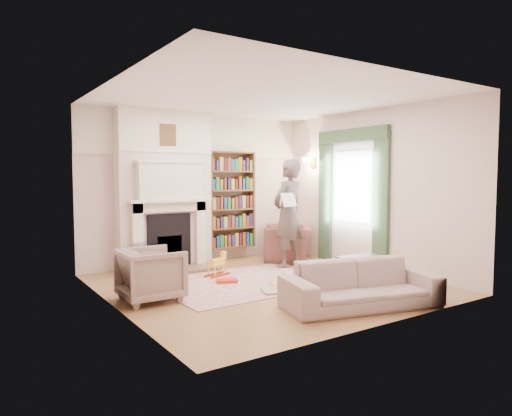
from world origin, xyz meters
TOP-DOWN VIEW (x-y plane):
  - floor at (0.00, 0.00)m, footprint 4.50×4.50m
  - ceiling at (0.00, 0.00)m, footprint 4.50×4.50m
  - wall_back at (0.00, 2.25)m, footprint 4.50×0.00m
  - wall_front at (0.00, -2.25)m, footprint 4.50×0.00m
  - wall_left at (-2.25, 0.00)m, footprint 0.00×4.50m
  - wall_right at (2.25, 0.00)m, footprint 0.00×4.50m
  - fireplace at (-0.75, 2.05)m, footprint 1.70×0.58m
  - bookcase at (0.65, 2.12)m, footprint 1.00×0.24m
  - window at (2.23, 0.40)m, footprint 0.02×0.90m
  - curtain_left at (2.20, -0.30)m, footprint 0.07×0.32m
  - curtain_right at (2.20, 1.10)m, footprint 0.07×0.32m
  - pelmet at (2.19, 0.40)m, footprint 0.09×1.70m
  - wall_sconce at (2.03, 1.50)m, footprint 0.20×0.24m
  - rug at (-0.24, 0.29)m, footprint 2.57×2.00m
  - armchair_reading at (1.57, 1.48)m, footprint 1.33×1.35m
  - armchair_left at (-1.76, 0.11)m, footprint 0.77×0.75m
  - sofa at (0.33, -1.64)m, footprint 2.10×1.25m
  - man_reading at (1.12, 0.88)m, footprint 0.81×0.63m
  - newspaper at (0.97, 0.68)m, footprint 0.37×0.19m
  - coffee_table at (1.15, -0.90)m, footprint 0.70×0.46m
  - paraffin_heater at (-1.37, 1.70)m, footprint 0.31×0.31m
  - rocking_horse at (-0.33, 0.90)m, footprint 0.48×0.32m
  - board_game at (-0.14, -0.46)m, footprint 0.50×0.50m
  - game_box_lid at (-0.43, 0.41)m, footprint 0.37×0.32m
  - comic_annuals at (0.19, -0.38)m, footprint 0.73×0.79m

SIDE VIEW (x-z plane):
  - floor at x=0.00m, z-range 0.00..0.00m
  - rug at x=-0.24m, z-range 0.00..0.01m
  - comic_annuals at x=0.19m, z-range 0.01..0.03m
  - board_game at x=-0.14m, z-range 0.01..0.04m
  - game_box_lid at x=-0.43m, z-range 0.01..0.06m
  - rocking_horse at x=-0.33m, z-range 0.00..0.39m
  - coffee_table at x=1.15m, z-range 0.00..0.45m
  - paraffin_heater at x=-1.37m, z-range 0.00..0.55m
  - sofa at x=0.33m, z-range 0.00..0.57m
  - armchair_reading at x=1.57m, z-range 0.00..0.66m
  - armchair_left at x=-1.76m, z-range 0.00..0.70m
  - man_reading at x=1.12m, z-range 0.00..1.95m
  - bookcase at x=0.65m, z-range 0.25..2.10m
  - curtain_left at x=2.20m, z-range 0.00..2.40m
  - curtain_right at x=2.20m, z-range 0.00..2.40m
  - newspaper at x=0.97m, z-range 1.11..1.35m
  - fireplace at x=-0.75m, z-range -0.01..2.79m
  - wall_back at x=0.00m, z-range -0.85..3.65m
  - wall_front at x=0.00m, z-range -0.85..3.65m
  - wall_left at x=-2.25m, z-range -0.85..3.65m
  - wall_right at x=2.25m, z-range -0.85..3.65m
  - window at x=2.23m, z-range 0.80..2.10m
  - wall_sconce at x=2.03m, z-range 1.78..2.02m
  - pelmet at x=2.19m, z-range 2.26..2.50m
  - ceiling at x=0.00m, z-range 2.80..2.80m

